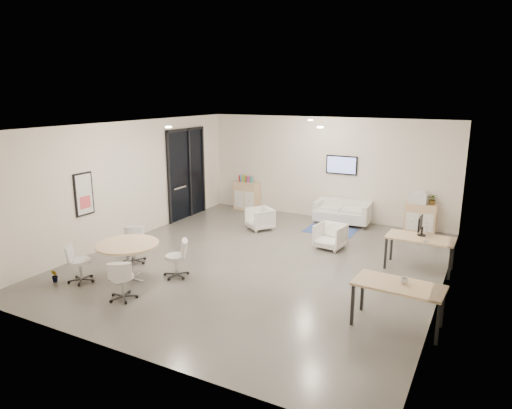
{
  "coord_description": "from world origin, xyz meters",
  "views": [
    {
      "loc": [
        4.69,
        -9.12,
        3.91
      ],
      "look_at": [
        -0.35,
        0.4,
        1.27
      ],
      "focal_mm": 32.0,
      "sensor_mm": 36.0,
      "label": 1
    }
  ],
  "objects_px": {
    "desk_rear": "(420,240)",
    "desk_front": "(399,289)",
    "sideboard_left": "(247,196)",
    "loveseat": "(343,213)",
    "round_table": "(128,247)",
    "armchair_right": "(330,235)",
    "sideboard_right": "(421,218)",
    "armchair_left": "(260,218)"
  },
  "relations": [
    {
      "from": "armchair_right",
      "to": "desk_rear",
      "type": "distance_m",
      "value": 2.32
    },
    {
      "from": "loveseat",
      "to": "armchair_right",
      "type": "xyz_separation_m",
      "value": [
        0.42,
        -2.39,
        0.02
      ]
    },
    {
      "from": "desk_front",
      "to": "round_table",
      "type": "relative_size",
      "value": 1.14
    },
    {
      "from": "loveseat",
      "to": "round_table",
      "type": "relative_size",
      "value": 1.28
    },
    {
      "from": "armchair_left",
      "to": "sideboard_left",
      "type": "bearing_deg",
      "value": 164.13
    },
    {
      "from": "sideboard_left",
      "to": "loveseat",
      "type": "xyz_separation_m",
      "value": [
        3.46,
        -0.17,
        -0.14
      ]
    },
    {
      "from": "armchair_left",
      "to": "round_table",
      "type": "height_order",
      "value": "round_table"
    },
    {
      "from": "sideboard_right",
      "to": "desk_rear",
      "type": "xyz_separation_m",
      "value": [
        0.42,
        -3.02,
        0.26
      ]
    },
    {
      "from": "sideboard_left",
      "to": "desk_front",
      "type": "distance_m",
      "value": 8.59
    },
    {
      "from": "sideboard_right",
      "to": "armchair_left",
      "type": "xyz_separation_m",
      "value": [
        -4.22,
        -1.91,
        -0.07
      ]
    },
    {
      "from": "sideboard_left",
      "to": "desk_rear",
      "type": "distance_m",
      "value": 6.83
    },
    {
      "from": "sideboard_right",
      "to": "armchair_right",
      "type": "bearing_deg",
      "value": -125.39
    },
    {
      "from": "desk_rear",
      "to": "loveseat",
      "type": "bearing_deg",
      "value": 134.24
    },
    {
      "from": "loveseat",
      "to": "armchair_left",
      "type": "relative_size",
      "value": 2.42
    },
    {
      "from": "sideboard_right",
      "to": "desk_rear",
      "type": "relative_size",
      "value": 0.58
    },
    {
      "from": "desk_rear",
      "to": "armchair_left",
      "type": "bearing_deg",
      "value": 167.52
    },
    {
      "from": "armchair_left",
      "to": "armchair_right",
      "type": "xyz_separation_m",
      "value": [
        2.39,
        -0.66,
        0.0
      ]
    },
    {
      "from": "loveseat",
      "to": "round_table",
      "type": "height_order",
      "value": "round_table"
    },
    {
      "from": "desk_rear",
      "to": "desk_front",
      "type": "distance_m",
      "value": 2.92
    },
    {
      "from": "desk_rear",
      "to": "sideboard_right",
      "type": "bearing_deg",
      "value": 98.9
    },
    {
      "from": "sideboard_left",
      "to": "round_table",
      "type": "relative_size",
      "value": 0.72
    },
    {
      "from": "armchair_right",
      "to": "round_table",
      "type": "bearing_deg",
      "value": -121.78
    },
    {
      "from": "armchair_left",
      "to": "desk_front",
      "type": "relative_size",
      "value": 0.46
    },
    {
      "from": "loveseat",
      "to": "armchair_right",
      "type": "relative_size",
      "value": 2.39
    },
    {
      "from": "sideboard_left",
      "to": "round_table",
      "type": "distance_m",
      "value": 6.56
    },
    {
      "from": "desk_front",
      "to": "desk_rear",
      "type": "bearing_deg",
      "value": 94.87
    },
    {
      "from": "round_table",
      "to": "armchair_left",
      "type": "bearing_deg",
      "value": 80.4
    },
    {
      "from": "sideboard_right",
      "to": "desk_front",
      "type": "height_order",
      "value": "sideboard_right"
    },
    {
      "from": "sideboard_right",
      "to": "desk_front",
      "type": "xyz_separation_m",
      "value": [
        0.51,
        -5.94,
        0.27
      ]
    },
    {
      "from": "sideboard_left",
      "to": "sideboard_right",
      "type": "xyz_separation_m",
      "value": [
        5.71,
        0.01,
        -0.05
      ]
    },
    {
      "from": "sideboard_left",
      "to": "desk_rear",
      "type": "height_order",
      "value": "sideboard_left"
    },
    {
      "from": "loveseat",
      "to": "desk_front",
      "type": "relative_size",
      "value": 1.12
    },
    {
      "from": "sideboard_left",
      "to": "loveseat",
      "type": "bearing_deg",
      "value": -2.86
    },
    {
      "from": "loveseat",
      "to": "desk_rear",
      "type": "relative_size",
      "value": 1.15
    },
    {
      "from": "desk_front",
      "to": "sideboard_right",
      "type": "bearing_deg",
      "value": 98.06
    },
    {
      "from": "sideboard_right",
      "to": "desk_rear",
      "type": "height_order",
      "value": "sideboard_right"
    },
    {
      "from": "sideboard_right",
      "to": "armchair_left",
      "type": "distance_m",
      "value": 4.64
    },
    {
      "from": "loveseat",
      "to": "armchair_left",
      "type": "xyz_separation_m",
      "value": [
        -1.97,
        -1.73,
        0.01
      ]
    },
    {
      "from": "loveseat",
      "to": "armchair_right",
      "type": "height_order",
      "value": "loveseat"
    },
    {
      "from": "round_table",
      "to": "armchair_right",
      "type": "bearing_deg",
      "value": 51.28
    },
    {
      "from": "armchair_right",
      "to": "sideboard_right",
      "type": "bearing_deg",
      "value": 61.55
    },
    {
      "from": "sideboard_right",
      "to": "desk_front",
      "type": "relative_size",
      "value": 0.56
    }
  ]
}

